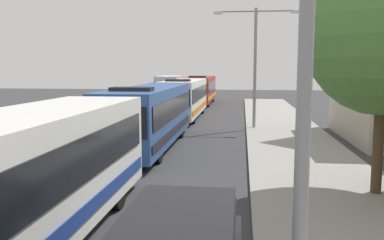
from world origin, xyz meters
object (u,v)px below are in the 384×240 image
object	(u,v)px
bus_fourth_in_line	(201,89)
roadside_tree	(384,39)
box_truck_oncoming	(168,90)
bus_lead	(27,176)
bus_second_in_line	(150,114)
bus_middle	(185,97)
streetlamp_mid	(255,55)

from	to	relation	value
bus_fourth_in_line	roadside_tree	size ratio (longest dim) A/B	1.69
box_truck_oncoming	roadside_tree	xyz separation A→B (m)	(12.07, -31.15, 3.17)
bus_fourth_in_line	roadside_tree	world-z (taller)	roadside_tree
bus_lead	bus_second_in_line	distance (m)	12.15
bus_middle	bus_fourth_in_line	size ratio (longest dim) A/B	0.98
bus_lead	box_truck_oncoming	world-z (taller)	bus_lead
bus_fourth_in_line	box_truck_oncoming	bearing A→B (deg)	-146.71
bus_lead	box_truck_oncoming	xyz separation A→B (m)	(-3.30, 36.05, 0.02)
streetlamp_mid	roadside_tree	world-z (taller)	streetlamp_mid
bus_second_in_line	roadside_tree	size ratio (longest dim) A/B	1.61
bus_middle	bus_second_in_line	bearing A→B (deg)	-90.00
bus_second_in_line	box_truck_oncoming	world-z (taller)	bus_second_in_line
box_truck_oncoming	streetlamp_mid	bearing A→B (deg)	-62.85
box_truck_oncoming	bus_fourth_in_line	bearing A→B (deg)	33.29
roadside_tree	streetlamp_mid	bearing A→B (deg)	103.38
streetlamp_mid	bus_middle	bearing A→B (deg)	132.45
bus_middle	bus_fourth_in_line	world-z (taller)	same
roadside_tree	bus_fourth_in_line	bearing A→B (deg)	104.75
bus_second_in_line	box_truck_oncoming	size ratio (longest dim) A/B	1.50
bus_lead	bus_middle	bearing A→B (deg)	90.00
bus_fourth_in_line	bus_lead	bearing A→B (deg)	-90.00
bus_middle	streetlamp_mid	bearing A→B (deg)	-47.55
bus_second_in_line	roadside_tree	distance (m)	11.81
box_truck_oncoming	streetlamp_mid	xyz separation A→B (m)	(8.70, -16.97, 3.14)
roadside_tree	bus_second_in_line	bearing A→B (deg)	140.44
bus_second_in_line	bus_middle	world-z (taller)	same
bus_fourth_in_line	streetlamp_mid	world-z (taller)	streetlamp_mid
bus_middle	streetlamp_mid	distance (m)	8.60
bus_middle	bus_lead	bearing A→B (deg)	-90.00
bus_second_in_line	bus_middle	distance (m)	12.84
bus_fourth_in_line	streetlamp_mid	bearing A→B (deg)	-74.24
bus_lead	bus_fourth_in_line	size ratio (longest dim) A/B	0.88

